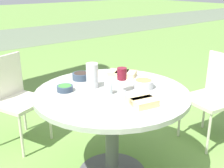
{
  "coord_description": "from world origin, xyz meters",
  "views": [
    {
      "loc": [
        -1.26,
        -1.57,
        1.55
      ],
      "look_at": [
        0.0,
        0.0,
        0.82
      ],
      "focal_mm": 45.0,
      "sensor_mm": 36.0,
      "label": 1
    }
  ],
  "objects_px": {
    "wine_glass": "(122,75)",
    "chair_near_left": "(216,92)",
    "water_pitcher": "(92,75)",
    "chair_near_right": "(14,94)",
    "dining_table": "(112,107)"
  },
  "relations": [
    {
      "from": "chair_near_left",
      "to": "water_pitcher",
      "type": "xyz_separation_m",
      "value": [
        -1.25,
        0.35,
        0.34
      ]
    },
    {
      "from": "water_pitcher",
      "to": "wine_glass",
      "type": "relative_size",
      "value": 1.05
    },
    {
      "from": "dining_table",
      "to": "chair_near_right",
      "type": "distance_m",
      "value": 1.12
    },
    {
      "from": "dining_table",
      "to": "wine_glass",
      "type": "height_order",
      "value": "wine_glass"
    },
    {
      "from": "chair_near_right",
      "to": "water_pitcher",
      "type": "xyz_separation_m",
      "value": [
        0.35,
        -0.87,
        0.34
      ]
    },
    {
      "from": "chair_near_left",
      "to": "wine_glass",
      "type": "bearing_deg",
      "value": 173.33
    },
    {
      "from": "wine_glass",
      "to": "chair_near_left",
      "type": "bearing_deg",
      "value": -6.67
    },
    {
      "from": "chair_near_left",
      "to": "water_pitcher",
      "type": "height_order",
      "value": "water_pitcher"
    },
    {
      "from": "dining_table",
      "to": "chair_near_left",
      "type": "xyz_separation_m",
      "value": [
        1.19,
        -0.18,
        -0.1
      ]
    },
    {
      "from": "dining_table",
      "to": "chair_near_right",
      "type": "bearing_deg",
      "value": 111.64
    },
    {
      "from": "dining_table",
      "to": "chair_near_left",
      "type": "bearing_deg",
      "value": -8.66
    },
    {
      "from": "chair_near_right",
      "to": "chair_near_left",
      "type": "bearing_deg",
      "value": -37.24
    },
    {
      "from": "chair_near_left",
      "to": "wine_glass",
      "type": "xyz_separation_m",
      "value": [
        -1.13,
        0.13,
        0.38
      ]
    },
    {
      "from": "chair_near_left",
      "to": "water_pitcher",
      "type": "distance_m",
      "value": 1.34
    },
    {
      "from": "chair_near_right",
      "to": "wine_glass",
      "type": "distance_m",
      "value": 1.24
    }
  ]
}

